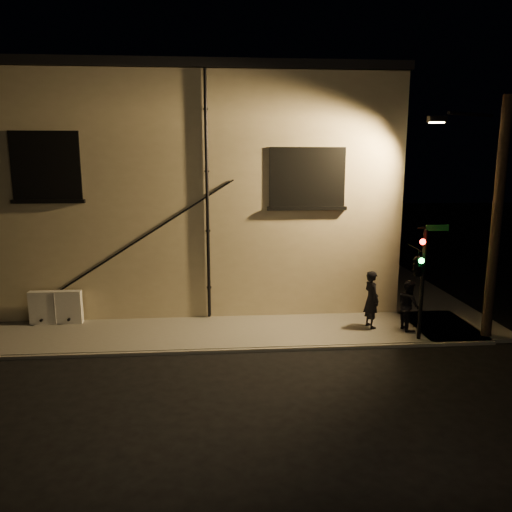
{
  "coord_description": "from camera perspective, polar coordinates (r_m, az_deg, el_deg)",
  "views": [
    {
      "loc": [
        -1.53,
        -13.96,
        5.72
      ],
      "look_at": [
        -0.25,
        1.8,
        2.53
      ],
      "focal_mm": 35.0,
      "sensor_mm": 36.0,
      "label": 1
    }
  ],
  "objects": [
    {
      "name": "streetlamp_pole",
      "position": [
        16.82,
        25.49,
        4.23
      ],
      "size": [
        2.03,
        1.4,
        7.45
      ],
      "color": "black",
      "rests_on": "ground"
    },
    {
      "name": "traffic_signal",
      "position": [
        15.71,
        18.09,
        -0.88
      ],
      "size": [
        1.21,
        2.09,
        3.57
      ],
      "color": "black",
      "rests_on": "sidewalk"
    },
    {
      "name": "pedestrian_b",
      "position": [
        17.02,
        17.03,
        -5.38
      ],
      "size": [
        0.71,
        0.86,
        1.65
      ],
      "primitive_type": "imported",
      "rotation": [
        0.0,
        0.0,
        1.67
      ],
      "color": "black",
      "rests_on": "sidewalk"
    },
    {
      "name": "utility_cabinet",
      "position": [
        18.24,
        -21.89,
        -5.46
      ],
      "size": [
        1.72,
        0.29,
        1.13
      ],
      "primitive_type": "cube",
      "color": "silver",
      "rests_on": "sidewalk"
    },
    {
      "name": "ground",
      "position": [
        15.17,
        1.51,
        -10.74
      ],
      "size": [
        90.0,
        90.0,
        0.0
      ],
      "primitive_type": "plane",
      "color": "black"
    },
    {
      "name": "sidewalk",
      "position": [
        19.4,
        3.73,
        -5.57
      ],
      "size": [
        21.0,
        16.0,
        0.12
      ],
      "color": "slate",
      "rests_on": "ground"
    },
    {
      "name": "building",
      "position": [
        23.04,
        -8.38,
        8.03
      ],
      "size": [
        16.2,
        12.23,
        8.8
      ],
      "color": "beige",
      "rests_on": "ground"
    },
    {
      "name": "pedestrian_a",
      "position": [
        16.89,
        13.05,
        -4.84
      ],
      "size": [
        0.6,
        0.78,
        1.91
      ],
      "primitive_type": "imported",
      "rotation": [
        0.0,
        0.0,
        1.79
      ],
      "color": "black",
      "rests_on": "sidewalk"
    }
  ]
}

